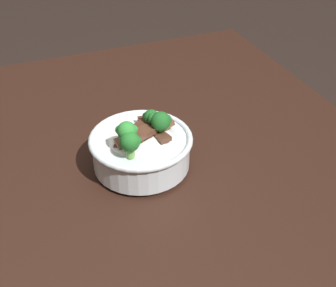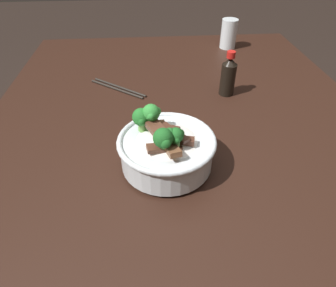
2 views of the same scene
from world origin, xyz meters
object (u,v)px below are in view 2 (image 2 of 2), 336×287
rice_bowl (166,148)px  drinking_glass (228,36)px  chopsticks_pair (118,88)px  soy_sauce_bottle (228,76)px

rice_bowl → drinking_glass: (-0.68, 0.30, -0.00)m
rice_bowl → chopsticks_pair: rice_bowl is taller
rice_bowl → soy_sauce_bottle: bearing=146.1°
drinking_glass → soy_sauce_bottle: soy_sauce_bottle is taller
rice_bowl → drinking_glass: bearing=156.3°
chopsticks_pair → drinking_glass: bearing=127.1°
drinking_glass → rice_bowl: bearing=-23.7°
chopsticks_pair → soy_sauce_bottle: soy_sauce_bottle is taller
rice_bowl → chopsticks_pair: bearing=-161.0°
rice_bowl → chopsticks_pair: size_ratio=1.17×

